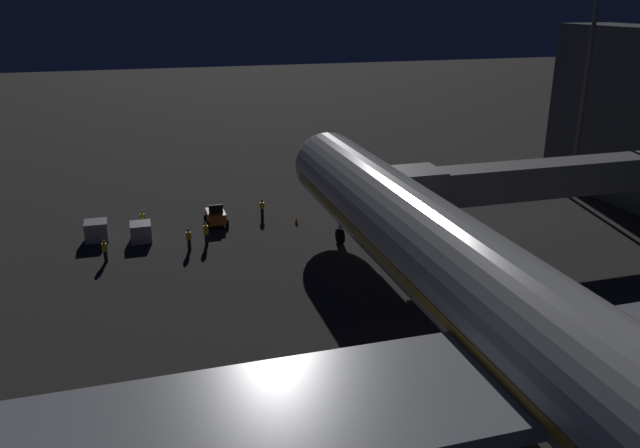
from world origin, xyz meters
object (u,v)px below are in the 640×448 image
ground_crew_by_belt_loader (105,250)px  ground_crew_by_tug (262,208)px  baggage_tug_spare (216,216)px  baggage_container_mid_row (141,232)px  jet_bridge (531,180)px  ground_crew_marshaller_fwd (143,220)px  ground_crew_near_nose_gear (206,232)px  traffic_cone_nose_starboard (296,221)px  airliner_at_gate (572,367)px  ground_crew_under_port_wing (189,238)px  baggage_container_near_belt (96,231)px  apron_floodlight_mast (586,84)px  traffic_cone_nose_port (344,216)px

ground_crew_by_belt_loader → ground_crew_by_tug: bearing=-153.7°
baggage_tug_spare → baggage_container_mid_row: size_ratio=1.33×
jet_bridge → ground_crew_marshaller_fwd: size_ratio=14.51×
baggage_tug_spare → baggage_container_mid_row: bearing=17.7°
jet_bridge → ground_crew_near_nose_gear: bearing=-18.3°
ground_crew_near_nose_gear → traffic_cone_nose_starboard: (-8.12, -2.83, -0.79)m
airliner_at_gate → ground_crew_under_port_wing: (11.74, -29.79, -4.54)m
jet_bridge → ground_crew_marshaller_fwd: bearing=-24.1°
baggage_container_near_belt → baggage_container_mid_row: size_ratio=0.98×
ground_crew_near_nose_gear → baggage_container_near_belt: bearing=-23.5°
baggage_container_near_belt → apron_floodlight_mast: bearing=178.5°
ground_crew_marshaller_fwd → traffic_cone_nose_starboard: 13.02m
apron_floodlight_mast → traffic_cone_nose_port: apron_floodlight_mast is taller
baggage_container_mid_row → ground_crew_by_belt_loader: size_ratio=1.07×
apron_floodlight_mast → ground_crew_by_belt_loader: 44.75m
airliner_at_gate → jet_bridge: 26.39m
jet_bridge → baggage_container_near_belt: size_ratio=13.65×
ground_crew_near_nose_gear → ground_crew_marshaller_fwd: bearing=-46.1°
jet_bridge → apron_floodlight_mast: bearing=-139.3°
ground_crew_near_nose_gear → ground_crew_under_port_wing: size_ratio=1.07×
ground_crew_near_nose_gear → traffic_cone_nose_port: bearing=-167.2°
traffic_cone_nose_port → traffic_cone_nose_starboard: same height
baggage_tug_spare → baggage_container_near_belt: (9.77, 0.83, 0.01)m
ground_crew_under_port_wing → baggage_container_near_belt: bearing=-32.4°
baggage_container_near_belt → baggage_tug_spare: bearing=-175.1°
jet_bridge → ground_crew_by_belt_loader: bearing=-11.7°
ground_crew_by_belt_loader → ground_crew_by_tug: (-13.19, -6.54, -0.01)m
apron_floodlight_mast → traffic_cone_nose_port: size_ratio=34.73×
ground_crew_near_nose_gear → ground_crew_marshaller_fwd: ground_crew_near_nose_gear is taller
ground_crew_near_nose_gear → ground_crew_marshaller_fwd: (4.72, -4.90, -0.10)m
airliner_at_gate → ground_crew_near_nose_gear: size_ratio=35.86×
airliner_at_gate → baggage_container_mid_row: bearing=-65.2°
airliner_at_gate → ground_crew_by_tug: 36.34m
ground_crew_near_nose_gear → traffic_cone_nose_starboard: bearing=-160.8°
ground_crew_by_belt_loader → traffic_cone_nose_port: size_ratio=3.21×
baggage_container_near_belt → ground_crew_under_port_wing: ground_crew_under_port_wing is taller
ground_crew_near_nose_gear → ground_crew_marshaller_fwd: size_ratio=1.10×
apron_floodlight_mast → baggage_container_near_belt: apron_floodlight_mast is taller
apron_floodlight_mast → baggage_tug_spare: size_ratio=7.59×
ground_crew_by_tug → traffic_cone_nose_port: 7.36m
traffic_cone_nose_starboard → baggage_tug_spare: bearing=-13.8°
jet_bridge → baggage_container_near_belt: jet_bridge is taller
jet_bridge → baggage_tug_spare: jet_bridge is taller
jet_bridge → traffic_cone_nose_port: jet_bridge is taller
ground_crew_marshaller_fwd → ground_crew_by_tug: bearing=-178.5°
jet_bridge → traffic_cone_nose_starboard: bearing=-34.4°
jet_bridge → ground_crew_under_port_wing: size_ratio=14.11×
baggage_container_near_belt → airliner_at_gate: bearing=118.7°
baggage_container_near_belt → ground_crew_by_belt_loader: size_ratio=1.05×
airliner_at_gate → jet_bridge: (-13.44, -22.71, 0.07)m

